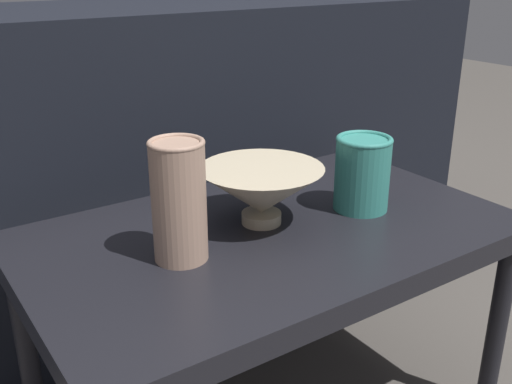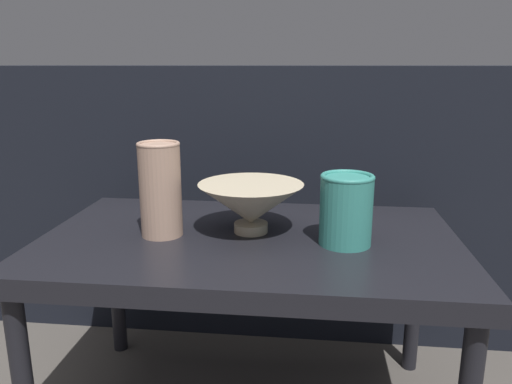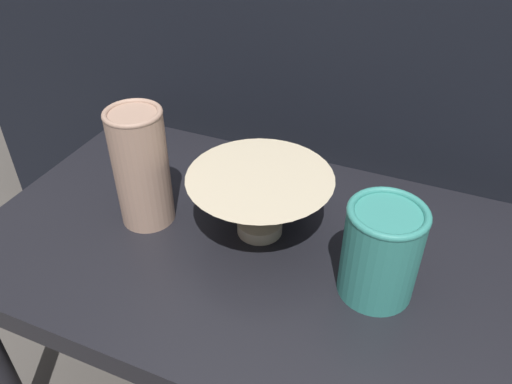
# 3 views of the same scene
# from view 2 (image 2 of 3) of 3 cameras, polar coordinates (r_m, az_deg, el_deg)

# --- Properties ---
(table) EXTENTS (0.84, 0.51, 0.42)m
(table) POSITION_cam_2_polar(r_m,az_deg,el_deg) (1.03, -0.76, -7.24)
(table) COLOR black
(table) RESTS_ON ground_plane
(couch_backdrop) EXTENTS (1.79, 0.50, 0.75)m
(couch_backdrop) POSITION_cam_2_polar(r_m,az_deg,el_deg) (1.57, 1.87, 0.44)
(couch_backdrop) COLOR black
(couch_backdrop) RESTS_ON ground_plane
(bowl) EXTENTS (0.22, 0.22, 0.10)m
(bowl) POSITION_cam_2_polar(r_m,az_deg,el_deg) (1.02, -0.50, -1.39)
(bowl) COLOR #C1B293
(bowl) RESTS_ON table
(vase_textured_left) EXTENTS (0.08, 0.08, 0.19)m
(vase_textured_left) POSITION_cam_2_polar(r_m,az_deg,el_deg) (1.01, -10.88, 0.40)
(vase_textured_left) COLOR tan
(vase_textured_left) RESTS_ON table
(vase_colorful_right) EXTENTS (0.10, 0.10, 0.14)m
(vase_colorful_right) POSITION_cam_2_polar(r_m,az_deg,el_deg) (0.96, 10.26, -1.87)
(vase_colorful_right) COLOR teal
(vase_colorful_right) RESTS_ON table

